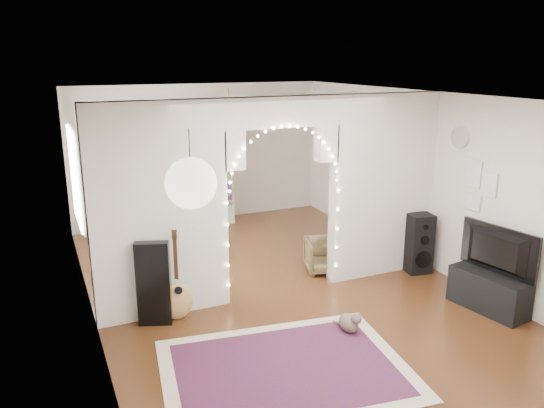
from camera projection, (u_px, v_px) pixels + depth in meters
name	position (u px, v px, depth m)	size (l,w,h in m)	color
floor	(281.00, 290.00, 7.50)	(7.50, 7.50, 0.00)	black
ceiling	(282.00, 96.00, 6.78)	(5.00, 7.50, 0.02)	white
wall_back	(200.00, 154.00, 10.43)	(5.00, 0.02, 2.70)	silver
wall_front	(502.00, 318.00, 3.84)	(5.00, 0.02, 2.70)	silver
wall_left	(87.00, 221.00, 6.15)	(0.02, 7.50, 2.70)	silver
wall_right	(428.00, 181.00, 8.13)	(0.02, 7.50, 2.70)	silver
divider_wall	(281.00, 193.00, 7.12)	(5.00, 0.20, 2.70)	silver
fairy_lights	(285.00, 186.00, 6.97)	(1.64, 0.04, 1.60)	#FFEABF
window	(75.00, 177.00, 7.70)	(0.04, 1.20, 1.40)	white
wall_clock	(460.00, 137.00, 7.40)	(0.31, 0.31, 0.03)	white
picture_frames	(477.00, 185.00, 7.20)	(0.02, 0.50, 0.70)	white
paper_lantern	(191.00, 183.00, 4.04)	(0.40, 0.40, 0.40)	white
ceiling_fan	(229.00, 107.00, 8.61)	(1.10, 1.10, 0.30)	#AB7239
area_rug	(286.00, 369.00, 5.58)	(2.56, 1.91, 0.02)	maroon
guitar_case	(154.00, 284.00, 6.41)	(0.41, 0.14, 1.06)	black
acoustic_guitar	(177.00, 287.00, 6.55)	(0.42, 0.28, 1.00)	#BB834A
tabby_cat	(349.00, 322.00, 6.32)	(0.25, 0.46, 0.30)	brown
floor_speaker	(419.00, 244.00, 8.03)	(0.40, 0.37, 0.91)	black
media_console	(489.00, 292.00, 6.86)	(0.40, 1.00, 0.50)	black
tv	(493.00, 251.00, 6.71)	(1.07, 0.14, 0.62)	black
bookcase	(191.00, 183.00, 10.24)	(1.64, 0.41, 1.68)	beige
dining_table	(185.00, 191.00, 10.23)	(1.26, 0.89, 0.76)	olive
flower_vase	(185.00, 183.00, 10.19)	(0.18, 0.18, 0.19)	white
dining_chair_left	(166.00, 256.00, 8.20)	(0.46, 0.47, 0.43)	brown
dining_chair_right	(324.00, 255.00, 8.09)	(0.55, 0.57, 0.51)	brown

